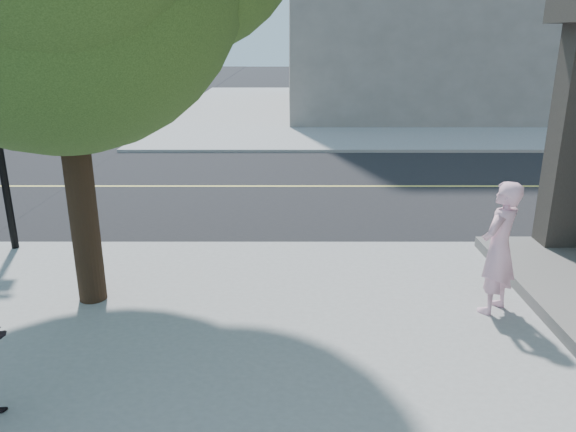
{
  "coord_description": "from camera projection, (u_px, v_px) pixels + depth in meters",
  "views": [
    {
      "loc": [
        4.94,
        -9.7,
        3.79
      ],
      "look_at": [
        4.93,
        -2.05,
        1.3
      ],
      "focal_mm": 34.16,
      "sensor_mm": 36.0,
      "label": 1
    }
  ],
  "objects": [
    {
      "name": "ground",
      "position": [
        29.0,
        248.0,
        10.4
      ],
      "size": [
        140.0,
        140.0,
        0.0
      ],
      "primitive_type": "plane",
      "color": "black",
      "rests_on": "ground"
    },
    {
      "name": "road_ew",
      "position": [
        104.0,
        186.0,
        14.68
      ],
      "size": [
        140.0,
        9.0,
        0.01
      ],
      "primitive_type": "cube",
      "color": "black",
      "rests_on": "ground"
    },
    {
      "name": "sidewalk_ne",
      "position": [
        440.0,
        108.0,
        30.82
      ],
      "size": [
        29.0,
        25.0,
        0.12
      ],
      "primitive_type": "cube",
      "color": "gray",
      "rests_on": "ground"
    },
    {
      "name": "man_on_phone",
      "position": [
        499.0,
        248.0,
        7.48
      ],
      "size": [
        0.81,
        0.8,
        1.88
      ],
      "primitive_type": "imported",
      "rotation": [
        0.0,
        0.0,
        3.91
      ],
      "color": "#F1B2CB",
      "rests_on": "sidewalk_se"
    }
  ]
}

